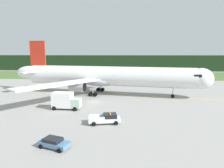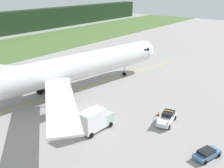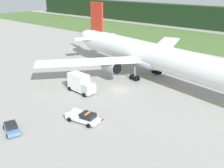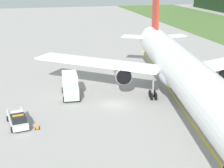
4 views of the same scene
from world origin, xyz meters
TOP-DOWN VIEW (x-y plane):
  - ground at (0.00, 0.00)m, footprint 320.00×320.00m
  - grass_verge at (0.00, 59.72)m, footprint 320.00×37.22m
  - taxiway_centerline_main at (2.89, 9.77)m, footprint 78.40×13.83m
  - airliner at (2.37, 9.86)m, footprint 60.30×47.15m
  - ops_pickup_truck at (4.56, -14.64)m, footprint 5.93×3.12m
  - catering_truck at (-5.26, -6.34)m, footprint 6.45×2.98m
  - staff_car at (-1.51, -23.86)m, footprint 4.58×3.08m
  - apron_cone at (6.06, -12.12)m, footprint 0.66×0.66m

SIDE VIEW (x-z plane):
  - ground at x=0.00m, z-range 0.00..0.00m
  - taxiway_centerline_main at x=2.89m, z-range 0.00..0.01m
  - grass_verge at x=0.00m, z-range 0.00..0.04m
  - apron_cone at x=6.06m, z-range -0.01..0.82m
  - staff_car at x=-1.51m, z-range 0.05..1.35m
  - ops_pickup_truck at x=4.56m, z-range -0.07..1.87m
  - catering_truck at x=-5.26m, z-range -0.02..3.95m
  - airliner at x=2.37m, z-range -2.66..13.58m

